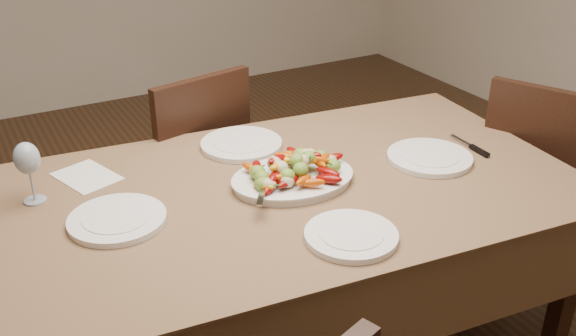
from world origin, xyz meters
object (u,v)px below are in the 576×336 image
Objects in this scene: serving_platter at (293,180)px; plate_near at (351,236)px; plate_far at (241,144)px; plate_left at (117,220)px; dining_table at (288,283)px; plate_right at (429,158)px; chair_far at (182,174)px; wine_glass at (29,171)px; chair_right at (544,187)px.

serving_platter is 0.35m from plate_near.
plate_far is 0.68m from plate_near.
plate_left and plate_near have the same top height.
dining_table is 6.43× the size of plate_right.
chair_far reaches higher than plate_left.
wine_glass reaches higher than serving_platter.
plate_near is (0.53, -0.39, 0.00)m from plate_left.
plate_left is at bearing 46.01° from chair_far.
chair_right is 3.43× the size of plate_left.
serving_platter is 0.79m from wine_glass.
plate_far is at bearing 93.78° from serving_platter.
wine_glass is (-1.87, 0.34, 0.39)m from chair_right.
plate_right is (0.49, -0.08, -0.00)m from serving_platter.
dining_table is 6.38× the size of plate_far.
serving_platter is 1.87× the size of wine_glass.
serving_platter is at bearing -86.22° from plate_far.
chair_right is 1.18m from serving_platter.
chair_far is at bearing 94.64° from plate_near.
plate_right is 0.58m from plate_near.
plate_left is at bearing 143.59° from plate_near.
chair_far is 1.07m from plate_right.
chair_far is at bearing 96.58° from dining_table.
serving_platter is (0.02, 0.00, 0.39)m from dining_table.
plate_far is at bearing 90.43° from plate_near.
serving_platter is 1.33× the size of plate_far.
plate_near is at bearing 80.16° from chair_right.
plate_far is (-0.00, 0.33, 0.39)m from dining_table.
chair_far is at bearing 125.49° from plate_right.
plate_near is (0.01, -0.68, 0.00)m from plate_far.
plate_near is 1.25× the size of wine_glass.
chair_far is 1.49m from chair_right.
plate_far is at bearing 90.48° from dining_table.
plate_near is 0.96m from wine_glass.
serving_platter reaches higher than plate_far.
chair_far is 3.30× the size of plate_far.
chair_right reaches higher than plate_left.
chair_right reaches higher than plate_far.
plate_right is at bearing -16.23° from wine_glass.
dining_table is at bearing -21.60° from wine_glass.
plate_left is (-0.53, 0.04, 0.39)m from dining_table.
chair_right reaches higher than plate_near.
wine_glass is at bearing 55.75° from chair_right.
chair_right is (1.25, -0.82, 0.00)m from chair_far.
chair_right is at bearing -3.47° from plate_left.
plate_near is (-1.16, -0.29, 0.29)m from chair_right.
plate_near is at bearing -89.63° from dining_table.
serving_platter is 0.55m from plate_left.
chair_right is 3.32× the size of plate_right.
serving_platter is at bearing -20.85° from wine_glass.
plate_left is (-0.44, -0.72, 0.29)m from chair_far.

